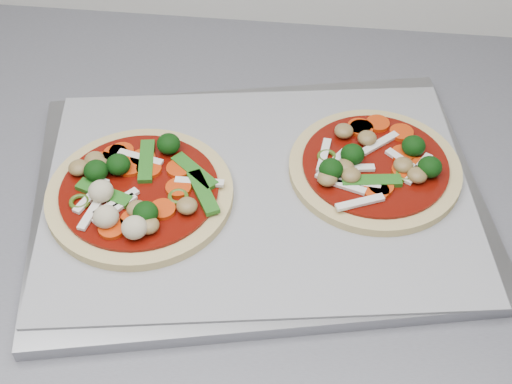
# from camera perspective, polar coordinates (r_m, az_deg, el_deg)

# --- Properties ---
(baking_tray) EXTENTS (0.50, 0.41, 0.01)m
(baking_tray) POSITION_cam_1_polar(r_m,az_deg,el_deg) (0.71, 0.14, -0.26)
(baking_tray) COLOR gray
(baking_tray) RESTS_ON countertop
(parchment) EXTENTS (0.46, 0.37, 0.00)m
(parchment) POSITION_cam_1_polar(r_m,az_deg,el_deg) (0.71, 0.15, 0.20)
(parchment) COLOR #9FA0A5
(parchment) RESTS_ON baking_tray
(pizza_left) EXTENTS (0.21, 0.21, 0.03)m
(pizza_left) POSITION_cam_1_polar(r_m,az_deg,el_deg) (0.70, -9.49, 0.05)
(pizza_left) COLOR #D2B77A
(pizza_left) RESTS_ON parchment
(pizza_right) EXTENTS (0.20, 0.20, 0.03)m
(pizza_right) POSITION_cam_1_polar(r_m,az_deg,el_deg) (0.72, 9.49, 2.09)
(pizza_right) COLOR #D2B77A
(pizza_right) RESTS_ON parchment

